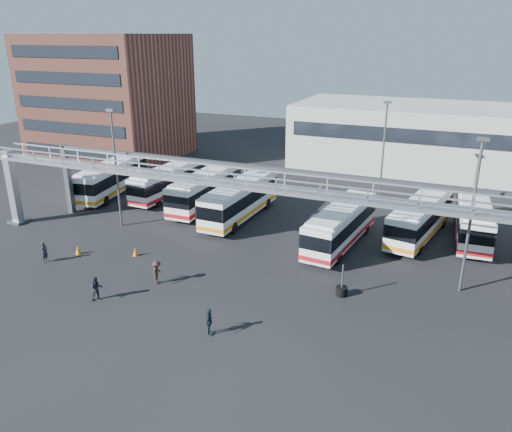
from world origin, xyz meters
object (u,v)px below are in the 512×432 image
at_px(light_pole_back, 383,150).
at_px(pedestrian_a, 45,252).
at_px(bus_5, 341,224).
at_px(pedestrian_c, 157,272).
at_px(bus_0, 111,177).
at_px(light_pole_left, 116,162).
at_px(tire_stack, 342,290).
at_px(bus_6, 420,217).
at_px(cone_right, 135,252).
at_px(bus_7, 473,218).
at_px(bus_1, 168,181).
at_px(bus_3, 240,199).
at_px(pedestrian_b, 97,289).
at_px(cone_left, 78,250).
at_px(light_pole_mid, 472,209).
at_px(pedestrian_d, 209,322).
at_px(bus_2, 206,189).

relative_size(light_pole_back, pedestrian_a, 6.41).
relative_size(bus_5, pedestrian_a, 6.82).
bearing_deg(pedestrian_c, bus_0, 30.33).
distance_m(light_pole_left, tire_stack, 22.15).
distance_m(bus_6, tire_stack, 12.74).
xyz_separation_m(light_pole_left, cone_right, (4.98, -4.83, -5.40)).
xyz_separation_m(bus_7, tire_stack, (-7.49, -13.68, -1.43)).
bearing_deg(bus_6, bus_1, -172.29).
distance_m(bus_3, bus_5, 10.26).
relative_size(light_pole_left, pedestrian_b, 6.30).
relative_size(bus_6, tire_stack, 4.98).
distance_m(bus_0, pedestrian_c, 21.74).
bearing_deg(cone_left, pedestrian_b, -39.86).
xyz_separation_m(light_pole_mid, pedestrian_d, (-12.79, -11.02, -4.92)).
relative_size(light_pole_mid, bus_3, 0.91).
bearing_deg(light_pole_left, bus_1, 94.67).
height_order(bus_2, bus_5, bus_2).
bearing_deg(bus_0, bus_5, -18.10).
bearing_deg(bus_6, bus_2, -169.14).
distance_m(bus_3, pedestrian_a, 17.01).
height_order(pedestrian_a, cone_right, pedestrian_a).
distance_m(light_pole_back, pedestrian_b, 29.03).
bearing_deg(bus_1, pedestrian_a, -86.43).
distance_m(bus_2, cone_right, 12.34).
xyz_separation_m(bus_0, bus_2, (11.01, 0.29, 0.01)).
distance_m(bus_7, pedestrian_b, 29.73).
bearing_deg(tire_stack, pedestrian_d, -128.20).
relative_size(bus_2, pedestrian_d, 6.92).
bearing_deg(cone_left, light_pole_back, 46.51).
bearing_deg(bus_1, pedestrian_c, -56.85).
relative_size(light_pole_left, pedestrian_d, 6.29).
xyz_separation_m(pedestrian_a, pedestrian_c, (9.57, 0.39, 0.04)).
distance_m(pedestrian_b, pedestrian_d, 8.39).
bearing_deg(bus_3, cone_left, -122.20).
xyz_separation_m(light_pole_back, tire_stack, (0.97, -18.70, -5.36)).
xyz_separation_m(bus_2, cone_left, (-3.72, -13.70, -1.54)).
bearing_deg(pedestrian_c, bus_2, 1.03).
height_order(light_pole_mid, pedestrian_a, light_pole_mid).
distance_m(bus_2, pedestrian_a, 16.56).
distance_m(light_pole_mid, light_pole_back, 17.00).
height_order(bus_2, cone_left, bus_2).
bearing_deg(bus_5, bus_6, 42.57).
xyz_separation_m(light_pole_mid, bus_1, (-28.72, 9.76, -4.00)).
xyz_separation_m(light_pole_back, pedestrian_c, (-10.93, -21.97, -4.90)).
bearing_deg(tire_stack, pedestrian_a, -170.31).
xyz_separation_m(bus_6, tire_stack, (-3.47, -12.17, -1.42)).
height_order(bus_1, bus_3, bus_3).
xyz_separation_m(pedestrian_c, pedestrian_d, (6.14, -4.04, -0.02)).
bearing_deg(pedestrian_d, light_pole_back, -26.14).
height_order(pedestrian_c, cone_right, pedestrian_c).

